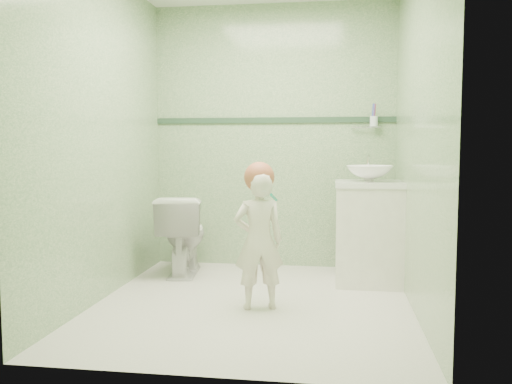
# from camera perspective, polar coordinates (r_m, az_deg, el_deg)

# --- Properties ---
(ground) EXTENTS (2.50, 2.50, 0.00)m
(ground) POSITION_cam_1_polar(r_m,az_deg,el_deg) (3.90, -0.33, -11.68)
(ground) COLOR beige
(ground) RESTS_ON ground
(room_shell) EXTENTS (2.50, 2.54, 2.40)m
(room_shell) POSITION_cam_1_polar(r_m,az_deg,el_deg) (3.74, -0.33, 6.23)
(room_shell) COLOR #79A575
(room_shell) RESTS_ON ground
(trim_stripe) EXTENTS (2.20, 0.02, 0.05)m
(trim_stripe) POSITION_cam_1_polar(r_m,az_deg,el_deg) (4.97, 1.83, 7.61)
(trim_stripe) COLOR #2B4833
(trim_stripe) RESTS_ON room_shell
(vanity) EXTENTS (0.52, 0.50, 0.80)m
(vanity) POSITION_cam_1_polar(r_m,az_deg,el_deg) (4.46, 11.81, -4.41)
(vanity) COLOR silver
(vanity) RESTS_ON ground
(counter) EXTENTS (0.54, 0.52, 0.04)m
(counter) POSITION_cam_1_polar(r_m,az_deg,el_deg) (4.42, 11.90, 0.85)
(counter) COLOR white
(counter) RESTS_ON vanity
(basin) EXTENTS (0.37, 0.37, 0.13)m
(basin) POSITION_cam_1_polar(r_m,az_deg,el_deg) (4.41, 11.92, 1.94)
(basin) COLOR white
(basin) RESTS_ON counter
(faucet) EXTENTS (0.03, 0.13, 0.18)m
(faucet) POSITION_cam_1_polar(r_m,az_deg,el_deg) (4.59, 11.80, 3.05)
(faucet) COLOR silver
(faucet) RESTS_ON counter
(cup_holder) EXTENTS (0.26, 0.07, 0.21)m
(cup_holder) POSITION_cam_1_polar(r_m,az_deg,el_deg) (4.90, 12.28, 7.32)
(cup_holder) COLOR silver
(cup_holder) RESTS_ON room_shell
(toilet) EXTENTS (0.46, 0.72, 0.69)m
(toilet) POSITION_cam_1_polar(r_m,az_deg,el_deg) (4.74, -7.75, -4.48)
(toilet) COLOR white
(toilet) RESTS_ON ground
(toddler) EXTENTS (0.39, 0.31, 0.94)m
(toddler) POSITION_cam_1_polar(r_m,az_deg,el_deg) (3.68, 0.29, -5.19)
(toddler) COLOR #F0E5D0
(toddler) RESTS_ON ground
(hair_cap) EXTENTS (0.21, 0.21, 0.21)m
(hair_cap) POSITION_cam_1_polar(r_m,az_deg,el_deg) (3.65, 0.35, 1.59)
(hair_cap) COLOR #AE5C3D
(hair_cap) RESTS_ON toddler
(teal_toothbrush) EXTENTS (0.10, 0.14, 0.08)m
(teal_toothbrush) POSITION_cam_1_polar(r_m,az_deg,el_deg) (3.53, 1.77, -0.50)
(teal_toothbrush) COLOR #0D8F71
(teal_toothbrush) RESTS_ON toddler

